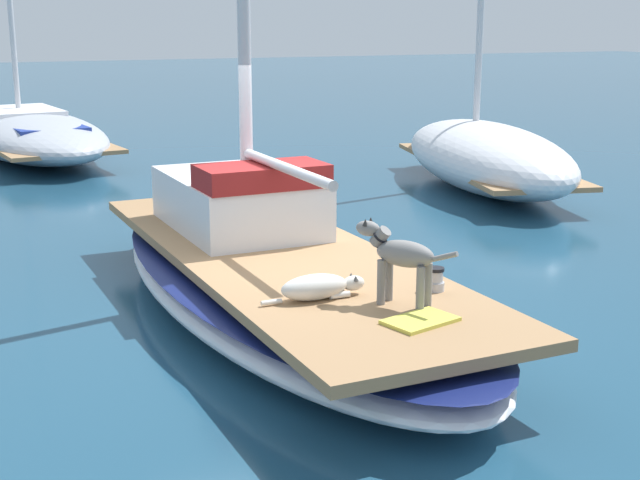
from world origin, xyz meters
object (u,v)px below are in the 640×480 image
at_px(dog_grey, 400,256).
at_px(moored_boat_starboard_side, 486,155).
at_px(dog_white, 318,287).
at_px(deck_towel, 420,321).
at_px(moored_boat_far_astern, 28,132).
at_px(deck_winch, 435,280).
at_px(sailboat_main, 280,282).

xyz_separation_m(dog_grey, moored_boat_starboard_side, (5.73, 6.94, -0.47)).
distance_m(dog_grey, moored_boat_starboard_side, 9.01).
xyz_separation_m(dog_white, deck_towel, (0.48, -0.88, -0.09)).
bearing_deg(dog_grey, deck_towel, -98.32).
xyz_separation_m(deck_towel, moored_boat_starboard_side, (5.80, 7.39, -0.06)).
bearing_deg(moored_boat_far_astern, deck_winch, -83.17).
distance_m(dog_grey, dog_white, 0.76).
bearing_deg(moored_boat_far_astern, sailboat_main, -85.54).
distance_m(deck_towel, moored_boat_starboard_side, 9.39).
bearing_deg(dog_grey, dog_white, 142.28).
bearing_deg(deck_towel, moored_boat_starboard_side, 51.90).
xyz_separation_m(dog_white, moored_boat_starboard_side, (6.28, 6.51, -0.15)).
height_order(sailboat_main, deck_winch, deck_winch).
bearing_deg(dog_grey, moored_boat_starboard_side, 50.44).
bearing_deg(deck_winch, moored_boat_starboard_side, 52.04).
height_order(dog_grey, dog_white, dog_grey).
distance_m(deck_towel, moored_boat_far_astern, 14.98).
bearing_deg(deck_winch, dog_white, 168.44).
bearing_deg(deck_towel, deck_winch, 50.53).
relative_size(sailboat_main, moored_boat_starboard_side, 0.97).
bearing_deg(dog_white, dog_grey, -37.72).
distance_m(sailboat_main, moored_boat_far_astern, 12.50).
xyz_separation_m(deck_winch, deck_towel, (-0.55, -0.67, -0.08)).
distance_m(dog_white, moored_boat_far_astern, 14.08).
height_order(dog_grey, deck_towel, dog_grey).
bearing_deg(deck_winch, deck_towel, -129.47).
bearing_deg(moored_boat_starboard_side, dog_grey, -129.56).
bearing_deg(sailboat_main, moored_boat_far_astern, 94.46).
height_order(dog_grey, moored_boat_starboard_side, moored_boat_starboard_side).
bearing_deg(dog_white, moored_boat_starboard_side, 46.07).
distance_m(deck_winch, deck_towel, 0.87).
xyz_separation_m(sailboat_main, deck_towel, (0.19, -2.48, 0.34)).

